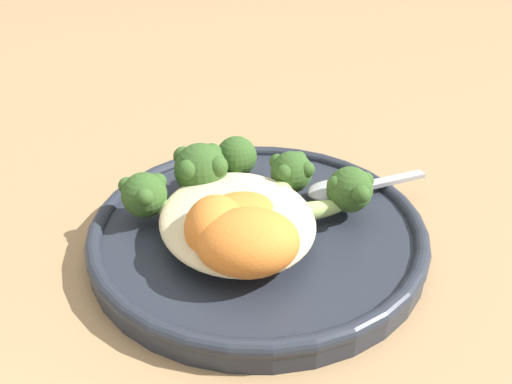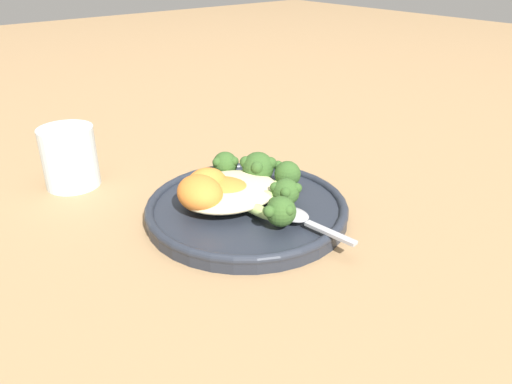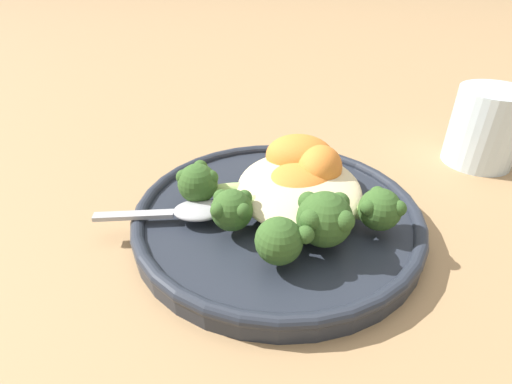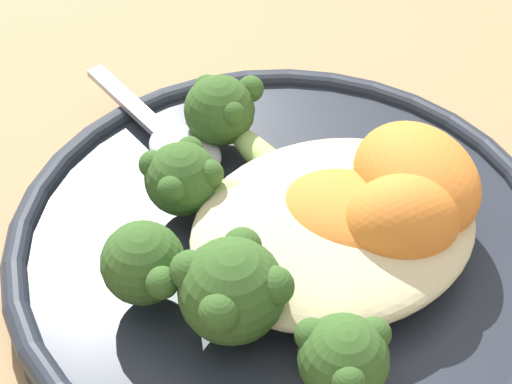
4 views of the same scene
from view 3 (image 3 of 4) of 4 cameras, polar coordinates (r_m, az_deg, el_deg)
name	(u,v)px [view 3 (image 3 of 4)]	position (r m, az deg, el deg)	size (l,w,h in m)	color
ground_plane	(277,221)	(0.37, 3.00, -4.20)	(4.00, 4.00, 0.00)	#9E7A51
plate	(273,215)	(0.36, 2.51, -3.37)	(0.26, 0.26, 0.02)	#232833
quinoa_mound	(299,188)	(0.36, 6.15, 0.62)	(0.13, 0.11, 0.02)	beige
broccoli_stalk_0	(212,183)	(0.36, -6.26, 1.30)	(0.04, 0.11, 0.04)	#9EBC66
broccoli_stalk_1	(244,205)	(0.33, -1.70, -1.92)	(0.08, 0.08, 0.03)	#9EBC66
broccoli_stalk_2	(285,234)	(0.30, 4.20, -5.97)	(0.11, 0.04, 0.04)	#9EBC66
broccoli_stalk_3	(320,216)	(0.31, 9.13, -3.38)	(0.09, 0.06, 0.04)	#9EBC66
broccoli_stalk_4	(359,206)	(0.34, 14.49, -1.94)	(0.07, 0.11, 0.03)	#9EBC66
sweet_potato_chunk_0	(319,168)	(0.38, 9.05, 3.39)	(0.05, 0.04, 0.04)	orange
sweet_potato_chunk_1	(301,181)	(0.37, 6.48, 1.58)	(0.07, 0.06, 0.03)	orange
sweet_potato_chunk_2	(300,157)	(0.39, 6.28, 5.06)	(0.07, 0.05, 0.04)	orange
spoon	(188,211)	(0.35, -9.63, -2.69)	(0.04, 0.11, 0.01)	#A3A3A8
water_glass	(486,127)	(0.52, 29.99, 8.01)	(0.08, 0.08, 0.09)	silver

